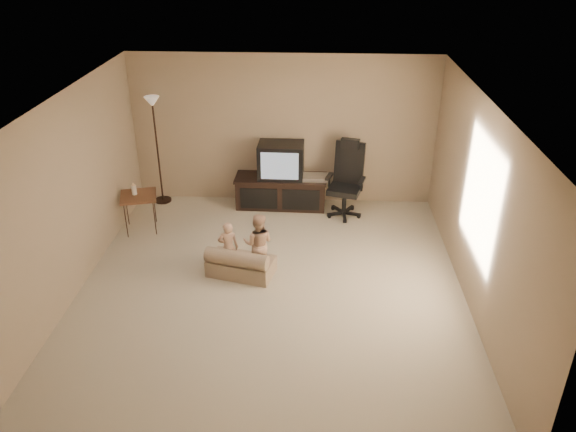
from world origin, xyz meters
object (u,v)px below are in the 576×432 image
object	(u,v)px
child_sofa	(240,264)
toddler_left	(228,248)
side_table	(138,196)
floor_lamp	(155,127)
office_chair	(346,189)
toddler_right	(258,243)
tv_stand	(281,180)

from	to	relation	value
child_sofa	toddler_left	size ratio (longest dim) A/B	1.26
side_table	toddler_left	xyz separation A→B (m)	(1.55, -1.14, -0.19)
floor_lamp	child_sofa	bearing A→B (deg)	-53.82
floor_lamp	child_sofa	size ratio (longest dim) A/B	1.90
floor_lamp	toddler_left	distance (m)	2.79
office_chair	side_table	xyz separation A→B (m)	(-3.20, -0.71, 0.12)
toddler_right	child_sofa	bearing A→B (deg)	29.92
office_chair	child_sofa	world-z (taller)	office_chair
office_chair	floor_lamp	xyz separation A→B (m)	(-3.13, 0.31, 0.89)
office_chair	child_sofa	distance (m)	2.45
toddler_left	toddler_right	size ratio (longest dim) A/B	0.88
side_table	child_sofa	bearing A→B (deg)	-35.39
side_table	office_chair	bearing A→B (deg)	12.54
child_sofa	side_table	bearing A→B (deg)	158.59
child_sofa	toddler_right	bearing A→B (deg)	39.75
tv_stand	toddler_right	bearing A→B (deg)	-93.83
child_sofa	floor_lamp	bearing A→B (deg)	140.15
office_chair	toddler_left	bearing A→B (deg)	-115.98
side_table	tv_stand	bearing A→B (deg)	24.33
side_table	toddler_right	size ratio (longest dim) A/B	0.92
side_table	toddler_right	xyz separation A→B (m)	(1.95, -1.10, -0.14)
tv_stand	toddler_right	xyz separation A→B (m)	(-0.18, -2.06, -0.03)
floor_lamp	toddler_left	xyz separation A→B (m)	(1.48, -2.17, -0.96)
toddler_left	child_sofa	bearing A→B (deg)	148.69
tv_stand	toddler_left	size ratio (longest dim) A/B	2.04
toddler_left	side_table	bearing A→B (deg)	-43.33
office_chair	toddler_right	size ratio (longest dim) A/B	1.44
tv_stand	child_sofa	world-z (taller)	tv_stand
toddler_left	office_chair	bearing A→B (deg)	-138.59
child_sofa	toddler_left	distance (m)	0.27
toddler_left	toddler_right	xyz separation A→B (m)	(0.40, 0.05, 0.05)
tv_stand	toddler_left	bearing A→B (deg)	-104.26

